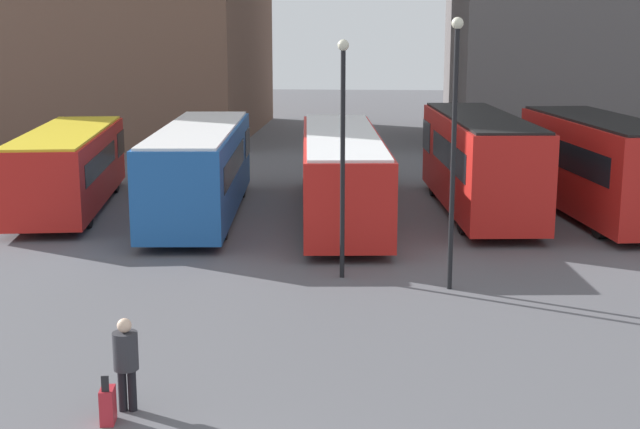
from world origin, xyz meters
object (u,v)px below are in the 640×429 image
Objects in this scene: lamp_post_0 at (454,135)px; bus_0 at (68,166)px; suitcase at (108,405)px; traveler at (126,356)px; bus_2 at (341,171)px; bus_1 at (200,167)px; bus_4 at (600,164)px; lamp_post_1 at (343,141)px; bus_3 at (479,160)px.

bus_0 is at bearing 145.04° from lamp_post_0.
lamp_post_0 is (6.04, 7.97, 3.47)m from suitcase.
bus_0 is 6.28× the size of traveler.
traveler reaches higher than suitcase.
suitcase is (6.58, -16.80, -1.21)m from bus_0.
bus_2 reaches higher than suitcase.
bus_1 is 1.69× the size of lamp_post_0.
bus_1 is 13.34m from bus_4.
suitcase is at bearing -178.13° from bus_1.
lamp_post_0 is 2.81m from lamp_post_1.
bus_1 is 16.13m from suitcase.
lamp_post_0 reaches higher than bus_1.
bus_3 reaches higher than bus_1.
bus_0 is 1.56× the size of lamp_post_0.
traveler is 0.25× the size of lamp_post_0.
bus_2 is at bearing -91.14° from bus_1.
bus_1 is at bearing 125.50° from lamp_post_1.
bus_2 is 16.02m from traveler.
traveler is at bearing 164.91° from bus_2.
bus_2 is 1.22× the size of bus_3.
bus_4 is at bearing -42.37° from suitcase.
bus_4 is 11.53m from lamp_post_1.
bus_2 is at bearing 83.85° from bus_4.
bus_4 is (13.32, 0.75, 0.15)m from bus_1.
bus_0 is at bearing 86.35° from bus_3.
lamp_post_1 is at bearing -148.89° from bus_1.
bus_4 reaches higher than bus_1.
bus_4 is at bearing 57.74° from lamp_post_0.
bus_3 is (4.65, 0.99, 0.26)m from bus_2.
bus_3 is 6.41× the size of traveler.
lamp_post_0 reaches higher than bus_0.
lamp_post_0 reaches higher than bus_4.
bus_4 reaches higher than traveler.
lamp_post_1 is (-8.20, -7.93, 1.70)m from bus_4.
bus_0 is 0.98× the size of bus_3.
lamp_post_0 is (5.85, 7.49, 2.81)m from traveler.
bus_1 is at bearing 88.19° from bus_2.
suitcase is at bearing 151.06° from traveler.
traveler is 0.27× the size of lamp_post_1.
suitcase is at bearing -167.61° from bus_0.
lamp_post_1 is at bearing 124.71° from bus_4.
lamp_post_0 is (3.07, -8.28, 2.22)m from bus_2.
lamp_post_1 is at bearing -28.65° from traveler.
lamp_post_1 is (3.18, 8.32, 2.54)m from traveler.
lamp_post_1 is (0.40, -7.45, 1.95)m from bus_2.
bus_3 is at bearing 63.24° from lamp_post_1.
bus_3 is at bearing -83.08° from bus_2.
traveler is (6.77, -16.32, -0.55)m from bus_0.
bus_1 reaches higher than suitcase.
lamp_post_0 is at bearing -164.73° from bus_2.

